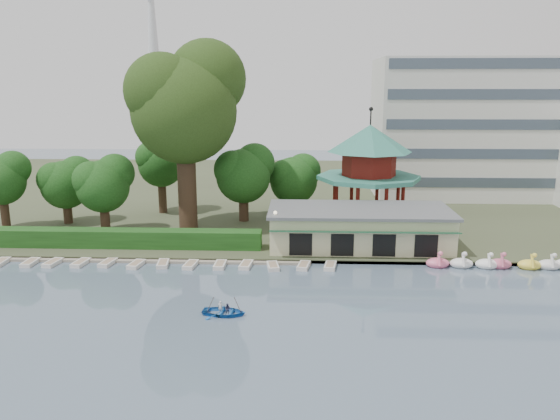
# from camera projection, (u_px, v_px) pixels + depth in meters

# --- Properties ---
(ground_plane) EXTENTS (220.00, 220.00, 0.00)m
(ground_plane) POSITION_uv_depth(u_px,v_px,m) (238.00, 346.00, 35.61)
(ground_plane) COLOR slate
(ground_plane) RESTS_ON ground
(shore) EXTENTS (220.00, 70.00, 0.40)m
(shore) POSITION_uv_depth(u_px,v_px,m) (276.00, 191.00, 86.20)
(shore) COLOR #424930
(shore) RESTS_ON ground
(embankment) EXTENTS (220.00, 0.60, 0.30)m
(embankment) POSITION_uv_depth(u_px,v_px,m) (259.00, 261.00, 52.42)
(embankment) COLOR gray
(embankment) RESTS_ON ground
(dock) EXTENTS (34.00, 1.60, 0.24)m
(dock) POSITION_uv_depth(u_px,v_px,m) (135.00, 260.00, 52.81)
(dock) COLOR gray
(dock) RESTS_ON ground
(boathouse) EXTENTS (18.60, 9.39, 3.90)m
(boathouse) POSITION_uv_depth(u_px,v_px,m) (359.00, 227.00, 56.08)
(boathouse) COLOR beige
(boathouse) RESTS_ON shore
(pavilion) EXTENTS (12.40, 12.40, 13.50)m
(pavilion) POSITION_uv_depth(u_px,v_px,m) (369.00, 164.00, 64.61)
(pavilion) COLOR beige
(pavilion) RESTS_ON shore
(office_building) EXTENTS (38.00, 18.00, 20.00)m
(office_building) POSITION_uv_depth(u_px,v_px,m) (498.00, 133.00, 79.84)
(office_building) COLOR silver
(office_building) RESTS_ON shore
(broadcast_tower) EXTENTS (8.00, 8.00, 96.00)m
(broadcast_tower) POSITION_uv_depth(u_px,v_px,m) (152.00, 26.00, 166.00)
(broadcast_tower) COLOR silver
(broadcast_tower) RESTS_ON ground
(hedge) EXTENTS (30.00, 2.00, 1.80)m
(hedge) POSITION_uv_depth(u_px,v_px,m) (115.00, 238.00, 55.88)
(hedge) COLOR #1D4C18
(hedge) RESTS_ON shore
(lamp_post) EXTENTS (0.36, 0.36, 4.28)m
(lamp_post) POSITION_uv_depth(u_px,v_px,m) (275.00, 224.00, 53.30)
(lamp_post) COLOR black
(lamp_post) RESTS_ON shore
(big_tree) EXTENTS (12.89, 12.01, 21.30)m
(big_tree) POSITION_uv_depth(u_px,v_px,m) (186.00, 101.00, 60.06)
(big_tree) COLOR #3A281C
(big_tree) RESTS_ON shore
(small_trees) EXTENTS (39.28, 16.09, 10.11)m
(small_trees) POSITION_uv_depth(u_px,v_px,m) (165.00, 175.00, 65.49)
(small_trees) COLOR #3A281C
(small_trees) RESTS_ON shore
(swan_boats) EXTENTS (17.34, 2.11, 1.92)m
(swan_boats) POSITION_uv_depth(u_px,v_px,m) (517.00, 264.00, 50.64)
(swan_boats) COLOR pink
(swan_boats) RESTS_ON ground
(moored_rowboats) EXTENTS (35.23, 2.81, 0.36)m
(moored_rowboats) POSITION_uv_depth(u_px,v_px,m) (150.00, 264.00, 51.37)
(moored_rowboats) COLOR silver
(moored_rowboats) RESTS_ON ground
(rowboat_with_passengers) EXTENTS (4.91, 3.77, 2.01)m
(rowboat_with_passengers) POSITION_uv_depth(u_px,v_px,m) (224.00, 309.00, 40.30)
(rowboat_with_passengers) COLOR #1B60B2
(rowboat_with_passengers) RESTS_ON ground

